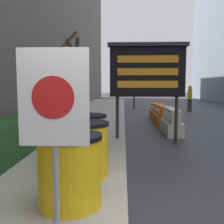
% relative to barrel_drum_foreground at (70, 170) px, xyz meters
% --- Properties ---
extents(hedge_strip, '(0.90, 6.22, 0.79)m').
position_rel_barrel_drum_foreground_xyz_m(hedge_strip, '(-1.89, 3.01, -0.08)').
color(hedge_strip, '#1E421E').
rests_on(hedge_strip, sidewalk_left).
extents(bare_tree, '(1.96, 2.04, 3.84)m').
position_rel_barrel_drum_foreground_xyz_m(bare_tree, '(-1.60, 6.91, 1.29)').
color(bare_tree, '#4C3D2D').
rests_on(bare_tree, sidewalk_left).
extents(barrel_drum_foreground, '(0.85, 0.85, 0.94)m').
position_rel_barrel_drum_foreground_xyz_m(barrel_drum_foreground, '(0.00, 0.00, 0.00)').
color(barrel_drum_foreground, yellow).
rests_on(barrel_drum_foreground, sidewalk_left).
extents(barrel_drum_middle, '(0.85, 0.85, 0.94)m').
position_rel_barrel_drum_foreground_xyz_m(barrel_drum_middle, '(0.02, 1.14, 0.00)').
color(barrel_drum_middle, yellow).
rests_on(barrel_drum_middle, sidewalk_left).
extents(barrel_drum_back, '(0.85, 0.85, 0.94)m').
position_rel_barrel_drum_foreground_xyz_m(barrel_drum_back, '(-0.09, 2.27, 0.00)').
color(barrel_drum_back, yellow).
rests_on(barrel_drum_back, sidewalk_left).
extents(warning_sign, '(0.69, 0.08, 1.92)m').
position_rel_barrel_drum_foreground_xyz_m(warning_sign, '(0.01, -0.77, 0.86)').
color(warning_sign, gray).
rests_on(warning_sign, sidewalk_left).
extents(message_board, '(2.28, 0.36, 2.93)m').
position_rel_barrel_drum_foreground_xyz_m(message_board, '(1.38, 4.42, 1.50)').
color(message_board, '#28282B').
rests_on(message_board, ground_plane).
extents(jersey_barrier_cream, '(0.54, 1.87, 0.91)m').
position_rel_barrel_drum_foreground_xyz_m(jersey_barrier_cream, '(2.42, 6.14, -0.24)').
color(jersey_barrier_cream, beige).
rests_on(jersey_barrier_cream, ground_plane).
extents(jersey_barrier_orange_far, '(0.59, 2.15, 0.83)m').
position_rel_barrel_drum_foreground_xyz_m(jersey_barrier_orange_far, '(2.42, 8.59, -0.27)').
color(jersey_barrier_orange_far, orange).
rests_on(jersey_barrier_orange_far, ground_plane).
extents(jersey_barrier_orange_near, '(0.50, 1.63, 0.76)m').
position_rel_barrel_drum_foreground_xyz_m(jersey_barrier_orange_near, '(2.42, 10.69, -0.31)').
color(jersey_barrier_orange_near, orange).
rests_on(jersey_barrier_orange_near, ground_plane).
extents(traffic_cone_near, '(0.35, 0.35, 0.62)m').
position_rel_barrel_drum_foreground_xyz_m(traffic_cone_near, '(2.69, 7.80, -0.34)').
color(traffic_cone_near, black).
rests_on(traffic_cone_near, ground_plane).
extents(traffic_light_near_curb, '(0.28, 0.45, 4.09)m').
position_rel_barrel_drum_foreground_xyz_m(traffic_light_near_curb, '(1.49, 16.11, 2.32)').
color(traffic_light_near_curb, '#2D2D30').
rests_on(traffic_light_near_curb, ground_plane).
extents(pedestrian_worker, '(0.39, 0.51, 1.71)m').
position_rel_barrel_drum_foreground_xyz_m(pedestrian_worker, '(5.10, 14.29, 0.37)').
color(pedestrian_worker, '#333338').
rests_on(pedestrian_worker, ground_plane).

